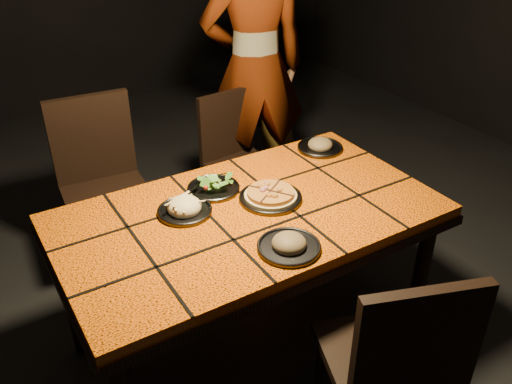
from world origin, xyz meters
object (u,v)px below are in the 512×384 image
dining_table (249,226)px  chair_far_right (235,152)px  chair_far_left (101,175)px  plate_pizza (271,196)px  chair_near (396,360)px  plate_pasta (185,209)px  diner (254,68)px

dining_table → chair_far_right: (0.48, 0.97, -0.19)m
chair_far_left → plate_pizza: bearing=-58.7°
chair_far_right → plate_pizza: 1.05m
dining_table → chair_near: (0.11, -0.80, -0.13)m
chair_near → plate_pasta: chair_near is taller
chair_far_left → diner: 1.16m
diner → chair_far_right: bearing=51.3°
dining_table → plate_pizza: 0.16m
chair_far_right → diner: diner is taller
chair_far_left → chair_far_right: bearing=4.1°
dining_table → plate_pizza: size_ratio=5.06×
dining_table → chair_far_left: (-0.35, 0.98, -0.11)m
diner → dining_table: bearing=72.6°
chair_near → plate_pasta: bearing=-49.6°
chair_near → plate_pizza: chair_near is taller
chair_near → chair_far_left: chair_far_left is taller
chair_near → chair_far_right: size_ratio=1.11×
chair_far_right → plate_pasta: chair_far_right is taller
chair_far_right → diner: 0.54m
chair_near → chair_far_left: 1.84m
diner → plate_pasta: (-0.98, -1.03, -0.15)m
plate_pizza → dining_table: bearing=-168.0°
plate_pasta → plate_pizza: bearing=-15.4°
chair_near → chair_far_right: bearing=-82.1°
dining_table → chair_near: 0.82m
chair_far_right → plate_pasta: size_ratio=3.66×
plate_pizza → chair_far_right: bearing=69.4°
dining_table → diner: bearing=57.5°
dining_table → chair_near: bearing=-82.0°
dining_table → plate_pizza: (0.13, 0.03, 0.10)m
dining_table → chair_far_left: chair_far_left is taller
chair_far_left → plate_pasta: 0.89m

